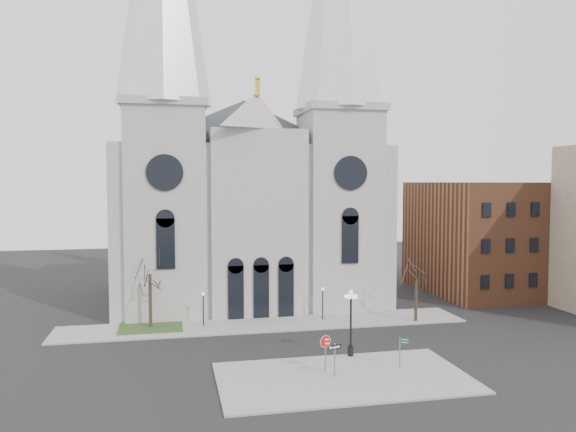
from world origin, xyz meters
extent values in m
plane|color=black|center=(0.00, 0.00, 0.00)|extent=(160.00, 160.00, 0.00)
cube|color=gray|center=(3.00, -5.00, 0.07)|extent=(18.00, 10.00, 0.14)
cube|color=gray|center=(0.00, 11.00, 0.07)|extent=(40.00, 6.00, 0.14)
cube|color=#324E21|center=(-11.00, 12.00, 0.09)|extent=(6.00, 5.00, 0.18)
cube|color=#A4A299|center=(0.00, 26.00, 9.00)|extent=(30.00, 24.00, 18.00)
pyramid|color=#2D3035|center=(0.00, 26.00, 24.00)|extent=(33.00, 26.40, 6.00)
cube|color=#A4A299|center=(-9.50, 17.50, 11.00)|extent=(8.00, 8.00, 22.00)
cylinder|color=black|center=(-9.50, 13.45, 15.00)|extent=(3.60, 0.30, 3.60)
cube|color=#A4A299|center=(9.50, 17.50, 11.00)|extent=(8.00, 8.00, 22.00)
cylinder|color=black|center=(9.50, 13.45, 15.00)|extent=(3.60, 0.30, 3.60)
cube|color=#A4A299|center=(0.00, 16.00, 9.75)|extent=(10.00, 5.00, 19.50)
pyramid|color=#A4A299|center=(0.00, 16.00, 21.50)|extent=(11.00, 5.00, 4.00)
cube|color=brown|center=(30.00, 22.00, 7.00)|extent=(14.00, 18.00, 14.00)
cylinder|color=black|center=(-11.00, 12.00, 2.62)|extent=(0.32, 0.32, 5.25)
cylinder|color=black|center=(15.00, 9.00, 2.10)|extent=(0.32, 0.32, 4.20)
cylinder|color=black|center=(-6.00, 11.50, 1.64)|extent=(0.12, 0.12, 3.00)
sphere|color=white|center=(-6.00, 11.50, 3.24)|extent=(0.32, 0.32, 0.32)
cylinder|color=black|center=(6.00, 11.50, 1.64)|extent=(0.12, 0.12, 3.00)
sphere|color=white|center=(6.00, 11.50, 3.24)|extent=(0.32, 0.32, 0.32)
cylinder|color=slate|center=(2.07, -3.51, 1.44)|extent=(0.10, 0.10, 2.61)
cylinder|color=red|center=(2.07, -3.51, 2.35)|extent=(0.91, 0.11, 0.91)
cylinder|color=white|center=(2.07, -3.51, 2.35)|extent=(0.97, 0.10, 0.98)
cube|color=white|center=(2.07, -3.51, 2.50)|extent=(0.50, 0.06, 0.11)
cube|color=white|center=(2.07, -3.51, 2.21)|extent=(0.57, 0.06, 0.11)
cylinder|color=black|center=(5.02, -0.50, 2.49)|extent=(0.16, 0.16, 4.70)
cylinder|color=black|center=(5.02, -0.50, 0.55)|extent=(0.45, 0.45, 0.82)
sphere|color=white|center=(5.02, -0.50, 5.30)|extent=(0.33, 0.33, 0.33)
cylinder|color=slate|center=(2.42, -4.73, 1.35)|extent=(0.10, 0.10, 2.41)
cube|color=black|center=(2.42, -4.73, 2.26)|extent=(1.02, 0.34, 0.34)
cylinder|color=slate|center=(7.76, -3.93, 1.29)|extent=(0.09, 0.09, 2.31)
cube|color=#0B501D|center=(8.09, -4.08, 2.29)|extent=(0.60, 0.30, 0.16)
cube|color=#0B501D|center=(8.09, -4.08, 2.08)|extent=(0.60, 0.30, 0.16)
camera|label=1|loc=(-9.00, -42.74, 14.15)|focal=35.00mm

